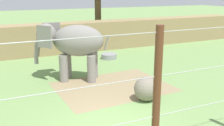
{
  "coord_description": "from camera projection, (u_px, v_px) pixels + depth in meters",
  "views": [
    {
      "loc": [
        -3.44,
        -7.86,
        4.7
      ],
      "look_at": [
        1.54,
        3.03,
        1.4
      ],
      "focal_mm": 42.57,
      "sensor_mm": 36.0,
      "label": 1
    }
  ],
  "objects": [
    {
      "name": "ground_plane",
      "position": [
        108.0,
        126.0,
        9.52
      ],
      "size": [
        120.0,
        120.0,
        0.0
      ],
      "primitive_type": "plane",
      "color": "#759956"
    },
    {
      "name": "dirt_patch",
      "position": [
        113.0,
        87.0,
        13.36
      ],
      "size": [
        5.73,
        4.45,
        0.01
      ],
      "primitive_type": "cube",
      "rotation": [
        0.0,
        0.0,
        0.06
      ],
      "color": "#937F5B",
      "rests_on": "ground"
    },
    {
      "name": "embankment_wall",
      "position": [
        43.0,
        39.0,
        19.92
      ],
      "size": [
        36.0,
        1.8,
        2.26
      ],
      "primitive_type": "cube",
      "color": "#997F56",
      "rests_on": "ground"
    },
    {
      "name": "elephant",
      "position": [
        72.0,
        43.0,
        13.95
      ],
      "size": [
        3.71,
        2.84,
        3.03
      ],
      "color": "gray",
      "rests_on": "ground"
    },
    {
      "name": "enrichment_ball",
      "position": [
        146.0,
        89.0,
        11.58
      ],
      "size": [
        1.08,
        1.08,
        1.08
      ],
      "primitive_type": "sphere",
      "color": "gray",
      "rests_on": "ground"
    },
    {
      "name": "cable_fence",
      "position": [
        157.0,
        107.0,
        6.38
      ],
      "size": [
        9.19,
        0.19,
        3.96
      ],
      "color": "brown",
      "rests_on": "ground"
    },
    {
      "name": "water_tub",
      "position": [
        109.0,
        56.0,
        18.77
      ],
      "size": [
        1.1,
        1.1,
        0.35
      ],
      "color": "gray",
      "rests_on": "ground"
    }
  ]
}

